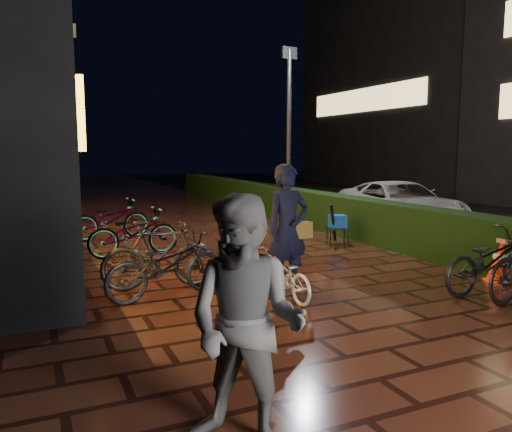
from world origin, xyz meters
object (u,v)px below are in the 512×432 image
bystander_person (246,325)px  cart_assembly (337,223)px  cyclist (286,250)px  traffic_barrier (475,252)px  van (400,204)px

bystander_person → cart_assembly: size_ratio=1.92×
cyclist → traffic_barrier: cyclist is taller
cyclist → traffic_barrier: size_ratio=1.10×
van → traffic_barrier: van is taller
van → traffic_barrier: 5.32m
cyclist → bystander_person: bearing=-122.1°
bystander_person → van: 11.39m
bystander_person → van: (8.14, 7.95, -0.29)m
cyclist → cart_assembly: 4.55m
cart_assembly → van: bearing=25.6°
cyclist → cart_assembly: (3.10, 3.33, -0.23)m
bystander_person → cart_assembly: bystander_person is taller
cyclist → traffic_barrier: 3.84m
traffic_barrier → bystander_person: bearing=-151.2°
van → cyclist: 7.81m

